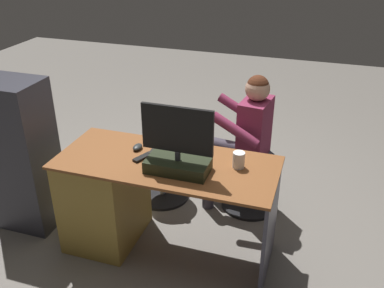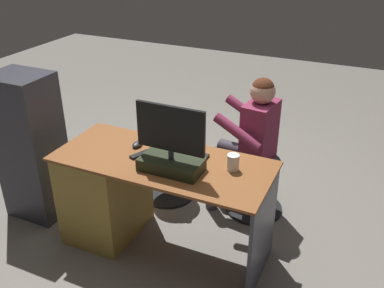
{
  "view_description": "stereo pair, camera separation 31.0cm",
  "coord_description": "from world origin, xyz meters",
  "px_view_note": "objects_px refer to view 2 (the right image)",
  "views": [
    {
      "loc": [
        -0.94,
        2.62,
        2.18
      ],
      "look_at": [
        -0.08,
        0.0,
        0.75
      ],
      "focal_mm": 40.16,
      "sensor_mm": 36.0,
      "label": 1
    },
    {
      "loc": [
        -1.22,
        2.51,
        2.18
      ],
      "look_at": [
        -0.08,
        0.0,
        0.75
      ],
      "focal_mm": 40.16,
      "sensor_mm": 36.0,
      "label": 2
    }
  ],
  "objects_px": {
    "computer_mouse": "(137,144)",
    "tv_remote": "(140,154)",
    "office_chair_teddy": "(168,167)",
    "person": "(249,135)",
    "cup": "(233,162)",
    "teddy_bear": "(167,131)",
    "keyboard": "(177,154)",
    "monitor": "(171,152)",
    "desk": "(116,190)",
    "visitor_chair": "(255,182)"
  },
  "relations": [
    {
      "from": "desk",
      "to": "computer_mouse",
      "type": "relative_size",
      "value": 15.58
    },
    {
      "from": "office_chair_teddy",
      "to": "tv_remote",
      "type": "bearing_deg",
      "value": 101.94
    },
    {
      "from": "office_chair_teddy",
      "to": "person",
      "type": "relative_size",
      "value": 0.41
    },
    {
      "from": "tv_remote",
      "to": "keyboard",
      "type": "bearing_deg",
      "value": -129.48
    },
    {
      "from": "cup",
      "to": "teddy_bear",
      "type": "xyz_separation_m",
      "value": [
        0.78,
        -0.57,
        -0.18
      ]
    },
    {
      "from": "desk",
      "to": "cup",
      "type": "relative_size",
      "value": 13.8
    },
    {
      "from": "computer_mouse",
      "to": "keyboard",
      "type": "bearing_deg",
      "value": -178.69
    },
    {
      "from": "computer_mouse",
      "to": "office_chair_teddy",
      "type": "bearing_deg",
      "value": -84.82
    },
    {
      "from": "visitor_chair",
      "to": "keyboard",
      "type": "bearing_deg",
      "value": 57.62
    },
    {
      "from": "tv_remote",
      "to": "office_chair_teddy",
      "type": "xyz_separation_m",
      "value": [
        0.14,
        -0.64,
        -0.48
      ]
    },
    {
      "from": "computer_mouse",
      "to": "tv_remote",
      "type": "distance_m",
      "value": 0.14
    },
    {
      "from": "keyboard",
      "to": "computer_mouse",
      "type": "distance_m",
      "value": 0.32
    },
    {
      "from": "desk",
      "to": "keyboard",
      "type": "distance_m",
      "value": 0.6
    },
    {
      "from": "desk",
      "to": "teddy_bear",
      "type": "xyz_separation_m",
      "value": [
        -0.1,
        -0.65,
        0.22
      ]
    },
    {
      "from": "teddy_bear",
      "to": "person",
      "type": "distance_m",
      "value": 0.69
    },
    {
      "from": "tv_remote",
      "to": "teddy_bear",
      "type": "height_order",
      "value": "teddy_bear"
    },
    {
      "from": "teddy_bear",
      "to": "tv_remote",
      "type": "bearing_deg",
      "value": 101.73
    },
    {
      "from": "cup",
      "to": "office_chair_teddy",
      "type": "relative_size",
      "value": 0.23
    },
    {
      "from": "computer_mouse",
      "to": "cup",
      "type": "distance_m",
      "value": 0.73
    },
    {
      "from": "keyboard",
      "to": "office_chair_teddy",
      "type": "distance_m",
      "value": 0.8
    },
    {
      "from": "cup",
      "to": "desk",
      "type": "bearing_deg",
      "value": 5.02
    },
    {
      "from": "desk",
      "to": "cup",
      "type": "xyz_separation_m",
      "value": [
        -0.88,
        -0.08,
        0.41
      ]
    },
    {
      "from": "monitor",
      "to": "desk",
      "type": "bearing_deg",
      "value": -9.76
    },
    {
      "from": "desk",
      "to": "keyboard",
      "type": "bearing_deg",
      "value": -167.16
    },
    {
      "from": "keyboard",
      "to": "office_chair_teddy",
      "type": "relative_size",
      "value": 0.88
    },
    {
      "from": "tv_remote",
      "to": "monitor",
      "type": "bearing_deg",
      "value": -172.41
    },
    {
      "from": "computer_mouse",
      "to": "teddy_bear",
      "type": "height_order",
      "value": "teddy_bear"
    },
    {
      "from": "computer_mouse",
      "to": "person",
      "type": "relative_size",
      "value": 0.08
    },
    {
      "from": "cup",
      "to": "tv_remote",
      "type": "distance_m",
      "value": 0.65
    },
    {
      "from": "cup",
      "to": "monitor",
      "type": "bearing_deg",
      "value": 24.94
    },
    {
      "from": "monitor",
      "to": "tv_remote",
      "type": "distance_m",
      "value": 0.32
    },
    {
      "from": "office_chair_teddy",
      "to": "teddy_bear",
      "type": "relative_size",
      "value": 1.45
    },
    {
      "from": "monitor",
      "to": "visitor_chair",
      "type": "xyz_separation_m",
      "value": [
        -0.34,
        -0.82,
        -0.61
      ]
    },
    {
      "from": "computer_mouse",
      "to": "person",
      "type": "height_order",
      "value": "person"
    },
    {
      "from": "tv_remote",
      "to": "office_chair_teddy",
      "type": "height_order",
      "value": "tv_remote"
    },
    {
      "from": "desk",
      "to": "visitor_chair",
      "type": "relative_size",
      "value": 3.13
    },
    {
      "from": "keyboard",
      "to": "monitor",
      "type": "bearing_deg",
      "value": 105.41
    },
    {
      "from": "keyboard",
      "to": "computer_mouse",
      "type": "relative_size",
      "value": 4.38
    },
    {
      "from": "desk",
      "to": "teddy_bear",
      "type": "height_order",
      "value": "teddy_bear"
    },
    {
      "from": "computer_mouse",
      "to": "cup",
      "type": "relative_size",
      "value": 0.89
    },
    {
      "from": "monitor",
      "to": "office_chair_teddy",
      "type": "distance_m",
      "value": 1.03
    },
    {
      "from": "teddy_bear",
      "to": "monitor",
      "type": "bearing_deg",
      "value": 119.57
    },
    {
      "from": "keyboard",
      "to": "cup",
      "type": "relative_size",
      "value": 3.88
    },
    {
      "from": "cup",
      "to": "tv_remote",
      "type": "bearing_deg",
      "value": 7.73
    },
    {
      "from": "desk",
      "to": "person",
      "type": "bearing_deg",
      "value": -137.33
    },
    {
      "from": "keyboard",
      "to": "office_chair_teddy",
      "type": "height_order",
      "value": "keyboard"
    },
    {
      "from": "computer_mouse",
      "to": "teddy_bear",
      "type": "relative_size",
      "value": 0.29
    },
    {
      "from": "computer_mouse",
      "to": "tv_remote",
      "type": "height_order",
      "value": "computer_mouse"
    },
    {
      "from": "teddy_bear",
      "to": "visitor_chair",
      "type": "height_order",
      "value": "teddy_bear"
    },
    {
      "from": "computer_mouse",
      "to": "tv_remote",
      "type": "relative_size",
      "value": 0.64
    }
  ]
}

